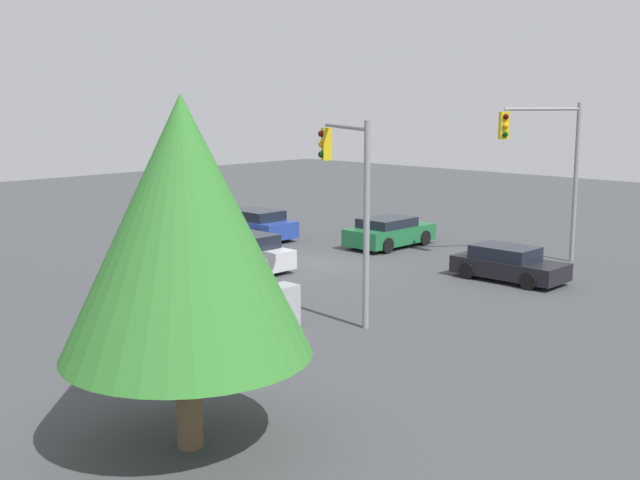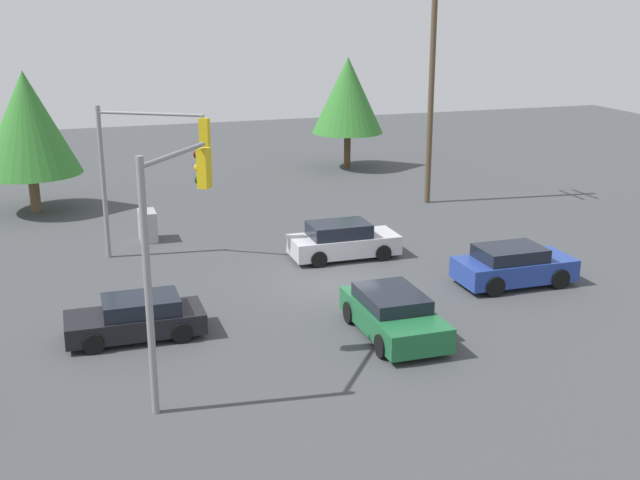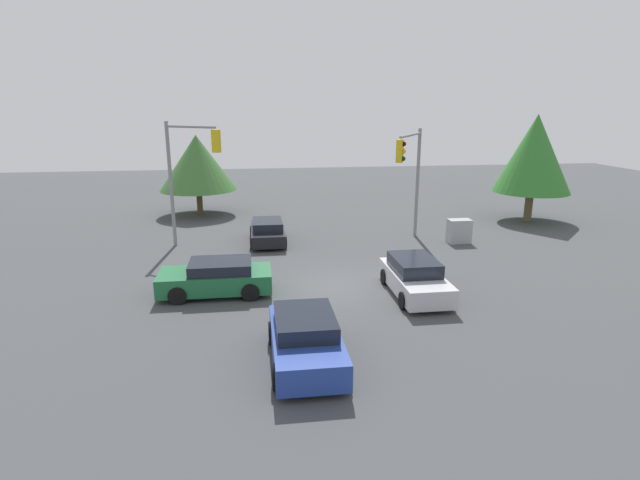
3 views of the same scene
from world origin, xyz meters
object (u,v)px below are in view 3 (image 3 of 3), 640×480
Objects in this scene: sedan_dark at (268,231)px; sedan_blue at (306,340)px; sedan_green at (217,278)px; traffic_signal_main at (188,164)px; sedan_silver at (415,278)px; traffic_signal_cross at (411,166)px; electrical_cabinet at (459,231)px.

sedan_blue is (-0.64, 13.10, 0.08)m from sedan_dark.
sedan_dark is at bearing -87.22° from sedan_blue.
sedan_dark is at bearing -16.77° from sedan_green.
traffic_signal_main is at bearing 13.50° from sedan_green.
traffic_signal_main is (9.17, -7.70, 3.63)m from sedan_silver.
traffic_signal_cross is at bearing -9.52° from sedan_dark.
traffic_signal_cross is at bearing -105.46° from sedan_silver.
sedan_blue is at bearing -33.78° from traffic_signal_main.
sedan_dark is at bearing -68.63° from traffic_signal_cross.
sedan_dark is 8.23m from traffic_signal_cross.
sedan_blue is at bearing 44.79° from sedan_silver.
sedan_green is (7.58, -1.08, -0.02)m from sedan_silver.
traffic_signal_main is at bearing -61.88° from traffic_signal_cross.
traffic_signal_cross reaches higher than sedan_blue.
sedan_dark is at bearing 46.92° from traffic_signal_main.
traffic_signal_cross is (-6.72, -11.87, 3.41)m from sedan_blue.
sedan_silver is 8.18m from traffic_signal_cross.
sedan_dark is 3.19× the size of electrical_cabinet.
sedan_blue is 3.26× the size of electrical_cabinet.
traffic_signal_main is at bearing -70.34° from sedan_blue.
traffic_signal_main reaches higher than sedan_silver.
traffic_signal_main is 5.02× the size of electrical_cabinet.
traffic_signal_main is 1.07× the size of traffic_signal_cross.
electrical_cabinet reaches higher than sedan_dark.
sedan_blue is 0.65× the size of traffic_signal_main.
sedan_silver is 0.98× the size of sedan_green.
sedan_dark is 0.98× the size of sedan_blue.
sedan_green is 7.73m from traffic_signal_main.
sedan_silver is at bearing -3.47° from traffic_signal_main.
traffic_signal_main is (4.43, -12.40, 3.62)m from sedan_blue.
sedan_silver is at bearing 55.88° from electrical_cabinet.
sedan_silver is at bearing -135.21° from sedan_blue.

